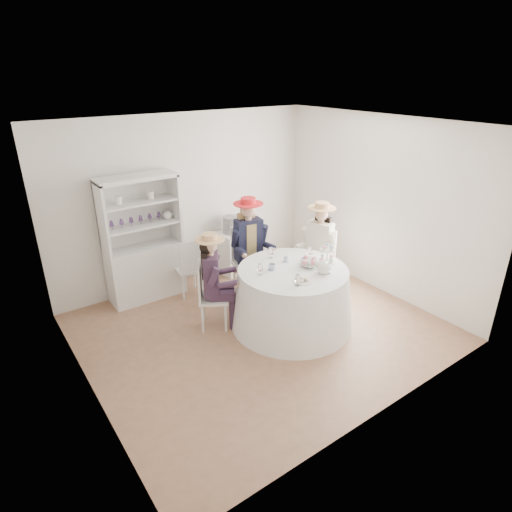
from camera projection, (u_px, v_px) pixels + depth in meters
ground at (260, 328)px, 5.90m from camera, size 4.50×4.50×0.00m
ceiling at (261, 125)px, 4.82m from camera, size 4.50×4.50×0.00m
wall_back at (187, 200)px, 6.85m from camera, size 4.50×0.00×4.50m
wall_front at (391, 301)px, 3.87m from camera, size 4.50×0.00×4.50m
wall_left at (74, 285)px, 4.16m from camera, size 0.00×4.50×4.50m
wall_right at (379, 206)px, 6.56m from camera, size 0.00×4.50×4.50m
tea_table at (292, 297)px, 5.84m from camera, size 1.67×1.67×0.85m
hutch at (145, 256)px, 6.47m from camera, size 1.18×0.56×1.92m
side_table at (232, 252)px, 7.42m from camera, size 0.52×0.52×0.73m
hatbox at (231, 225)px, 7.21m from camera, size 0.32×0.32×0.28m
guest_left at (213, 276)px, 5.65m from camera, size 0.59×0.54×1.37m
guest_mid at (249, 242)px, 6.46m from camera, size 0.59×0.62×1.56m
guest_right at (319, 243)px, 6.54m from camera, size 0.61×0.56×1.47m
spare_chair at (190, 266)px, 6.56m from camera, size 0.43×0.43×0.95m
teacup_a at (272, 267)px, 5.64m from camera, size 0.11×0.11×0.07m
teacup_b at (286, 260)px, 5.87m from camera, size 0.08×0.08×0.06m
teacup_c at (304, 261)px, 5.84m from camera, size 0.09×0.09×0.06m
flower_bowl at (309, 265)px, 5.72m from camera, size 0.26×0.26×0.06m
flower_arrangement at (309, 261)px, 5.70m from camera, size 0.17×0.17×0.06m
table_teapot at (324, 268)px, 5.53m from camera, size 0.25×0.18×0.19m
sandwich_plate at (303, 280)px, 5.34m from camera, size 0.24×0.24×0.05m
cupcake_stand at (327, 256)px, 5.85m from camera, size 0.26×0.26×0.24m
stemware_set at (293, 264)px, 5.63m from camera, size 0.97×0.93×0.15m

